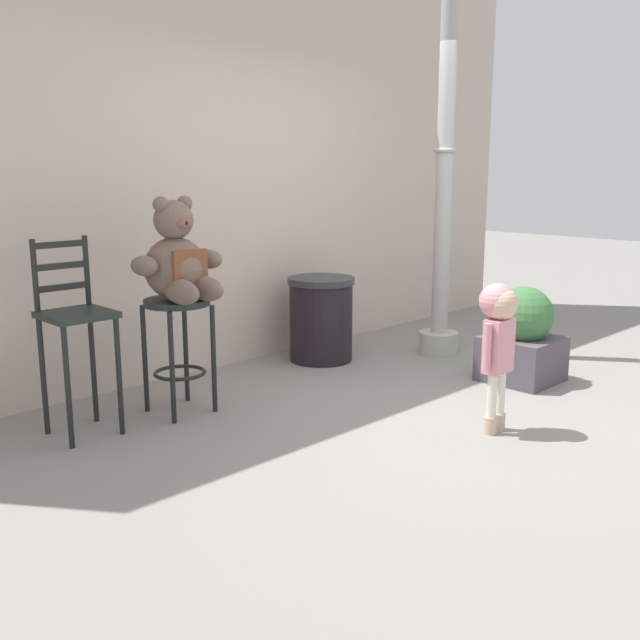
% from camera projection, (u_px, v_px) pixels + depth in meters
% --- Properties ---
extents(ground_plane, '(24.00, 24.00, 0.00)m').
position_uv_depth(ground_plane, '(450.00, 416.00, 4.56)').
color(ground_plane, gray).
extents(building_wall, '(6.78, 0.30, 3.87)m').
position_uv_depth(building_wall, '(236.00, 116.00, 5.63)').
color(building_wall, beige).
rests_on(building_wall, ground_plane).
extents(bar_stool_with_teddy, '(0.41, 0.41, 0.74)m').
position_uv_depth(bar_stool_with_teddy, '(178.00, 331.00, 4.54)').
color(bar_stool_with_teddy, black).
rests_on(bar_stool_with_teddy, ground_plane).
extents(teddy_bear, '(0.60, 0.54, 0.64)m').
position_uv_depth(teddy_bear, '(178.00, 262.00, 4.42)').
color(teddy_bear, brown).
rests_on(teddy_bear, bar_stool_with_teddy).
extents(child_walking, '(0.28, 0.23, 0.89)m').
position_uv_depth(child_walking, '(498.00, 325.00, 4.16)').
color(child_walking, '#C7A68F').
rests_on(child_walking, ground_plane).
extents(trash_bin, '(0.54, 0.54, 0.68)m').
position_uv_depth(trash_bin, '(321.00, 319.00, 5.82)').
color(trash_bin, black).
rests_on(trash_bin, ground_plane).
extents(lamppost, '(0.33, 0.33, 2.90)m').
position_uv_depth(lamppost, '(443.00, 216.00, 5.88)').
color(lamppost, '#B0B2A3').
rests_on(lamppost, ground_plane).
extents(bar_chair_empty, '(0.37, 0.37, 1.15)m').
position_uv_depth(bar_chair_empty, '(75.00, 326.00, 4.14)').
color(bar_chair_empty, black).
rests_on(bar_chair_empty, ground_plane).
extents(planter_with_shrub, '(0.50, 0.50, 0.70)m').
position_uv_depth(planter_with_shrub, '(522.00, 338.00, 5.26)').
color(planter_with_shrub, '#504852').
rests_on(planter_with_shrub, ground_plane).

